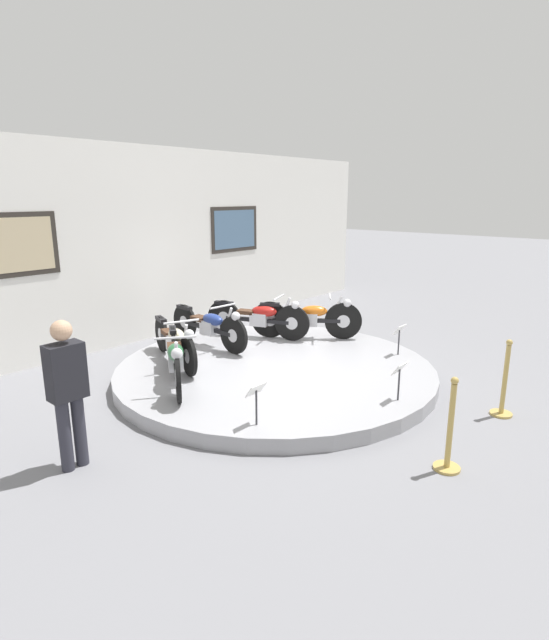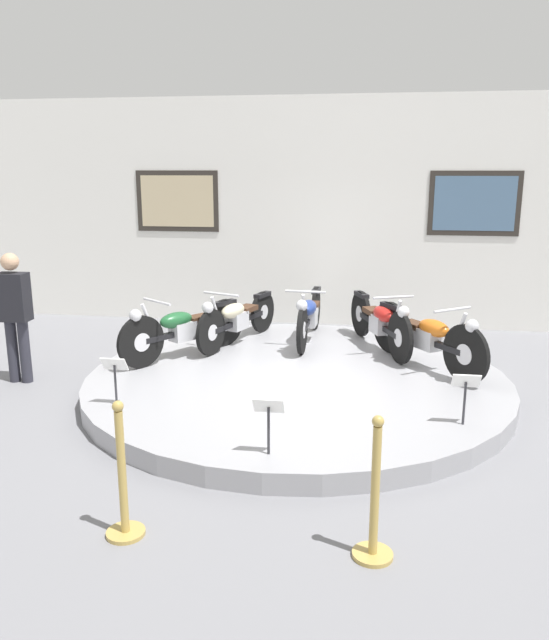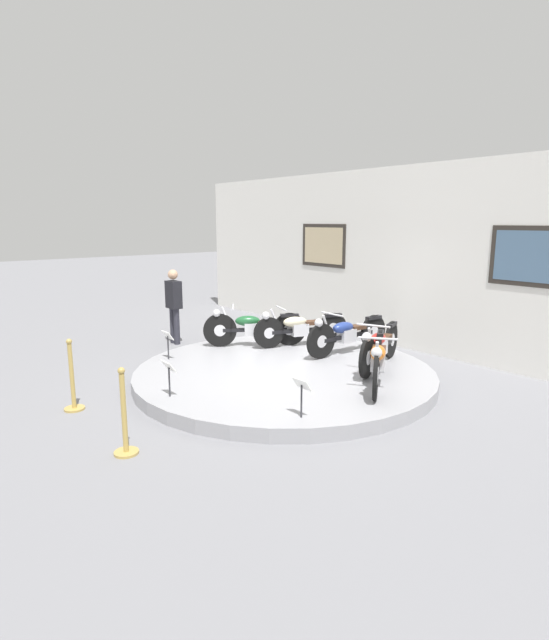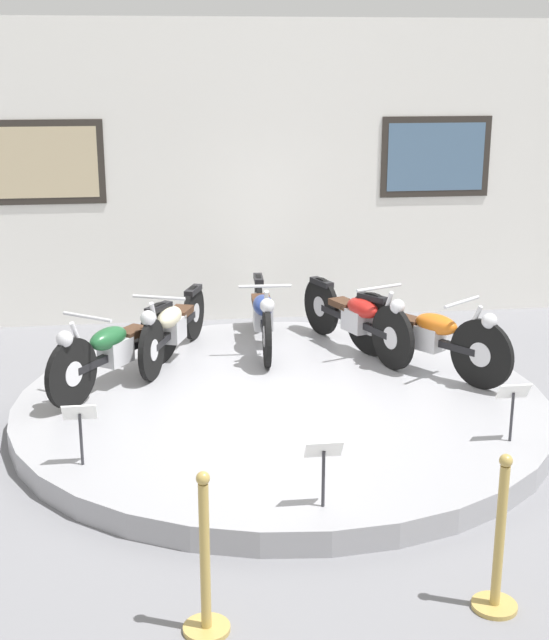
{
  "view_description": "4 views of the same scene",
  "coord_description": "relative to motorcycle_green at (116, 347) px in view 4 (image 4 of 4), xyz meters",
  "views": [
    {
      "loc": [
        -5.59,
        -4.85,
        2.79
      ],
      "look_at": [
        0.19,
        0.18,
        0.86
      ],
      "focal_mm": 28.0,
      "sensor_mm": 36.0,
      "label": 1
    },
    {
      "loc": [
        0.77,
        -6.93,
        2.57
      ],
      "look_at": [
        -0.27,
        0.0,
        0.85
      ],
      "focal_mm": 35.0,
      "sensor_mm": 36.0,
      "label": 2
    },
    {
      "loc": [
        6.01,
        -5.21,
        2.61
      ],
      "look_at": [
        -0.23,
        -0.02,
        0.99
      ],
      "focal_mm": 28.0,
      "sensor_mm": 36.0,
      "label": 3
    },
    {
      "loc": [
        -1.06,
        -7.65,
        3.23
      ],
      "look_at": [
        -0.07,
        0.01,
        0.95
      ],
      "focal_mm": 50.0,
      "sensor_mm": 36.0,
      "label": 4
    }
  ],
  "objects": [
    {
      "name": "motorcycle_green",
      "position": [
        0.0,
        0.0,
        0.0
      ],
      "size": [
        1.21,
        1.66,
        0.8
      ],
      "color": "black",
      "rests_on": "display_platform"
    },
    {
      "name": "stanchion_post_left_of_entry",
      "position": [
        0.65,
        -3.65,
        -0.25
      ],
      "size": [
        0.28,
        0.28,
        1.02
      ],
      "color": "tan",
      "rests_on": "ground_plane"
    },
    {
      "name": "motorcycle_cream",
      "position": [
        0.55,
        0.72,
        -0.02
      ],
      "size": [
        0.76,
        1.85,
        0.78
      ],
      "color": "black",
      "rests_on": "display_platform"
    },
    {
      "name": "info_placard_front_centre",
      "position": [
        1.53,
        -2.62,
        -0.02
      ],
      "size": [
        0.26,
        0.11,
        0.51
      ],
      "color": "#333338",
      "rests_on": "display_platform"
    },
    {
      "name": "back_wall",
      "position": [
        1.53,
        2.89,
        1.26
      ],
      "size": [
        14.0,
        0.22,
        3.69
      ],
      "color": "white",
      "rests_on": "ground_plane"
    },
    {
      "name": "ground_plane",
      "position": [
        1.53,
        -0.51,
        -0.59
      ],
      "size": [
        60.0,
        60.0,
        0.0
      ],
      "primitive_type": "plane",
      "color": "slate"
    },
    {
      "name": "info_placard_front_left",
      "position": [
        -0.2,
        -1.72,
        -0.02
      ],
      "size": [
        0.26,
        0.11,
        0.51
      ],
      "color": "#333338",
      "rests_on": "display_platform"
    },
    {
      "name": "motorcycle_red",
      "position": [
        2.5,
        0.73,
        0.0
      ],
      "size": [
        0.81,
        1.88,
        0.8
      ],
      "color": "black",
      "rests_on": "display_platform"
    },
    {
      "name": "motorcycle_blue",
      "position": [
        1.53,
        1.01,
        -0.01
      ],
      "size": [
        0.54,
        1.98,
        0.79
      ],
      "color": "black",
      "rests_on": "display_platform"
    },
    {
      "name": "motorcycle_orange",
      "position": [
        3.05,
        0.0,
        0.01
      ],
      "size": [
        1.24,
        1.67,
        0.82
      ],
      "color": "black",
      "rests_on": "display_platform"
    },
    {
      "name": "info_placard_front_right",
      "position": [
        3.25,
        -1.72,
        -0.02
      ],
      "size": [
        0.26,
        0.11,
        0.51
      ],
      "color": "#333338",
      "rests_on": "display_platform"
    },
    {
      "name": "display_platform",
      "position": [
        1.53,
        -0.51,
        -0.49
      ],
      "size": [
        4.92,
        4.92,
        0.2
      ],
      "primitive_type": "cylinder",
      "color": "#99999E",
      "rests_on": "ground_plane"
    },
    {
      "name": "stanchion_post_right_of_entry",
      "position": [
        2.41,
        -3.65,
        -0.25
      ],
      "size": [
        0.28,
        0.28,
        1.02
      ],
      "color": "tan",
      "rests_on": "ground_plane"
    }
  ]
}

